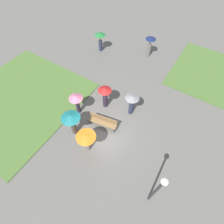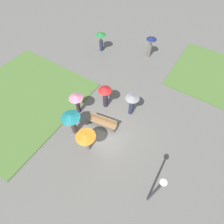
% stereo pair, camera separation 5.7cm
% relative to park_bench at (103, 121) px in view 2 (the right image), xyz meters
% --- Properties ---
extents(ground_plane, '(90.00, 90.00, 0.00)m').
position_rel_park_bench_xyz_m(ground_plane, '(0.25, -0.10, -0.48)').
color(ground_plane, '#66635E').
extents(lawn_patch_near, '(8.80, 9.22, 0.06)m').
position_rel_park_bench_xyz_m(lawn_patch_near, '(-6.86, -1.56, -0.45)').
color(lawn_patch_near, '#4C7033').
rests_on(lawn_patch_near, ground_plane).
extents(lawn_patch_far, '(8.37, 6.94, 0.06)m').
position_rel_park_bench_xyz_m(lawn_patch_far, '(6.05, 9.43, -0.45)').
color(lawn_patch_far, '#4C7033').
rests_on(lawn_patch_far, ground_plane).
extents(park_bench, '(2.01, 0.77, 0.90)m').
position_rel_park_bench_xyz_m(park_bench, '(0.00, 0.00, 0.00)').
color(park_bench, brown).
rests_on(park_bench, ground_plane).
extents(lamp_post, '(0.32, 0.32, 3.79)m').
position_rel_park_bench_xyz_m(lamp_post, '(4.70, -2.57, 2.01)').
color(lamp_post, '#2D2D30').
rests_on(lamp_post, ground_plane).
extents(crowd_person_pink, '(0.97, 0.97, 1.80)m').
position_rel_park_bench_xyz_m(crowd_person_pink, '(-2.17, 0.02, 0.91)').
color(crowd_person_pink, '#2D2333').
rests_on(crowd_person_pink, ground_plane).
extents(crowd_person_red, '(0.96, 0.96, 1.87)m').
position_rel_park_bench_xyz_m(crowd_person_red, '(-0.85, 1.55, 0.76)').
color(crowd_person_red, '#2D2333').
rests_on(crowd_person_red, ground_plane).
extents(crowd_person_teal, '(1.20, 1.20, 1.98)m').
position_rel_park_bench_xyz_m(crowd_person_teal, '(-1.33, -1.46, 1.01)').
color(crowd_person_teal, '#47382D').
rests_on(crowd_person_teal, ground_plane).
extents(crowd_person_grey, '(0.95, 0.95, 1.84)m').
position_rel_park_bench_xyz_m(crowd_person_grey, '(1.06, 1.97, 0.78)').
color(crowd_person_grey, '#282D47').
rests_on(crowd_person_grey, ground_plane).
extents(crowd_person_orange, '(1.18, 1.18, 1.77)m').
position_rel_park_bench_xyz_m(crowd_person_orange, '(0.18, -1.94, 0.92)').
color(crowd_person_orange, slate).
rests_on(crowd_person_orange, ground_plane).
extents(lone_walker_far_path, '(0.99, 0.99, 1.79)m').
position_rel_park_bench_xyz_m(lone_walker_far_path, '(-5.08, 7.07, 0.75)').
color(lone_walker_far_path, '#282D47').
rests_on(lone_walker_far_path, ground_plane).
extents(lone_walker_mid_plaza, '(0.92, 0.92, 1.94)m').
position_rel_park_bench_xyz_m(lone_walker_mid_plaza, '(-0.77, 8.74, 0.74)').
color(lone_walker_mid_plaza, slate).
rests_on(lone_walker_mid_plaza, ground_plane).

